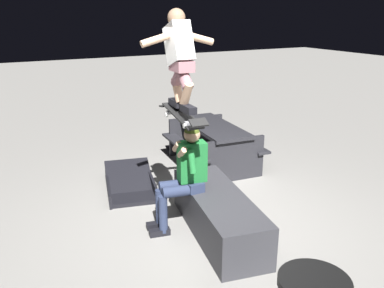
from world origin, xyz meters
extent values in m
plane|color=gray|center=(0.00, 0.00, 0.00)|extent=(40.00, 40.00, 0.00)
cube|color=#38383D|center=(-0.21, -0.06, 0.26)|extent=(1.99, 0.97, 0.53)
cube|color=#2D3856|center=(0.08, 0.15, 0.59)|extent=(0.32, 0.20, 0.12)
cube|color=#1E7233|center=(0.08, 0.15, 0.90)|extent=(0.26, 0.37, 0.50)
sphere|color=tan|center=(0.08, 0.15, 1.25)|extent=(0.20, 0.20, 0.20)
sphere|color=#405019|center=(0.08, 0.15, 1.27)|extent=(0.19, 0.19, 0.19)
cylinder|color=#1E7233|center=(-0.11, 0.25, 0.97)|extent=(0.20, 0.11, 0.29)
cylinder|color=tan|center=(-0.01, 0.33, 1.07)|extent=(0.25, 0.11, 0.19)
cylinder|color=#1E7233|center=(0.29, 0.17, 0.97)|extent=(0.20, 0.11, 0.29)
cylinder|color=tan|center=(0.23, 0.29, 1.07)|extent=(0.25, 0.11, 0.19)
cylinder|color=#2D3856|center=(0.03, 0.37, 0.57)|extent=(0.21, 0.42, 0.14)
cylinder|color=#2D3856|center=(0.07, 0.56, 0.28)|extent=(0.11, 0.11, 0.49)
cube|color=black|center=(0.08, 0.61, 0.04)|extent=(0.15, 0.27, 0.08)
cylinder|color=#2D3856|center=(0.21, 0.33, 0.57)|extent=(0.21, 0.42, 0.14)
cylinder|color=#2D3856|center=(0.24, 0.53, 0.28)|extent=(0.11, 0.11, 0.49)
cube|color=black|center=(0.25, 0.58, 0.04)|extent=(0.15, 0.27, 0.08)
cube|color=black|center=(0.07, 0.29, 1.51)|extent=(0.80, 0.24, 0.15)
cube|color=black|center=(0.52, 0.26, 1.53)|extent=(0.13, 0.21, 0.04)
cube|color=black|center=(-0.38, 0.31, 1.53)|extent=(0.13, 0.21, 0.07)
cube|color=#99999E|center=(0.35, 0.27, 1.48)|extent=(0.07, 0.16, 0.04)
cylinder|color=white|center=(0.36, 0.36, 1.46)|extent=(0.06, 0.03, 0.05)
cylinder|color=white|center=(0.35, 0.18, 1.46)|extent=(0.06, 0.03, 0.05)
cube|color=#99999E|center=(-0.21, 0.30, 1.48)|extent=(0.07, 0.16, 0.04)
cylinder|color=white|center=(-0.20, 0.39, 1.46)|extent=(0.06, 0.03, 0.05)
cylinder|color=white|center=(-0.21, 0.21, 1.46)|extent=(0.06, 0.03, 0.05)
cube|color=black|center=(0.25, 0.28, 1.62)|extent=(0.26, 0.11, 0.08)
cube|color=black|center=(-0.11, 0.30, 1.62)|extent=(0.26, 0.11, 0.08)
cylinder|color=tan|center=(0.20, 0.28, 1.78)|extent=(0.24, 0.11, 0.31)
cylinder|color=#97676F|center=(0.13, 0.29, 1.98)|extent=(0.34, 0.15, 0.33)
cylinder|color=tan|center=(-0.05, 0.30, 1.78)|extent=(0.24, 0.11, 0.31)
cylinder|color=#97676F|center=(0.02, 0.29, 1.98)|extent=(0.34, 0.15, 0.33)
cube|color=#97676F|center=(0.07, 0.29, 2.08)|extent=(0.31, 0.22, 0.12)
cube|color=white|center=(0.15, 0.28, 2.32)|extent=(0.46, 0.24, 0.52)
sphere|color=tan|center=(0.21, 0.28, 2.60)|extent=(0.20, 0.20, 0.20)
cylinder|color=tan|center=(0.18, 0.50, 2.38)|extent=(0.10, 0.45, 0.19)
cylinder|color=tan|center=(0.16, 0.06, 2.38)|extent=(0.10, 0.45, 0.19)
cube|color=black|center=(1.52, 0.48, 0.03)|extent=(1.30, 0.96, 0.06)
cube|color=black|center=(1.52, 0.48, 0.11)|extent=(1.25, 0.95, 0.42)
cube|color=black|center=(1.52, 0.83, 0.10)|extent=(1.03, 0.28, 0.20)
cube|color=black|center=(1.52, 0.14, 0.10)|extent=(1.03, 0.28, 0.20)
cube|color=#28282D|center=(1.86, -1.21, 0.72)|extent=(1.76, 0.85, 0.06)
cube|color=#28282D|center=(1.91, -0.66, 0.42)|extent=(1.71, 0.39, 0.04)
cube|color=#28282D|center=(1.81, -1.75, 0.42)|extent=(1.71, 0.39, 0.04)
cube|color=#28282D|center=(2.63, -1.27, 0.36)|extent=(0.16, 1.10, 0.72)
cube|color=#28282D|center=(1.09, -1.14, 0.36)|extent=(0.16, 1.10, 0.72)
cylinder|color=black|center=(-2.37, 0.48, 0.87)|extent=(0.51, 0.51, 0.06)
camera|label=1|loc=(-4.08, 2.34, 2.67)|focal=38.09mm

